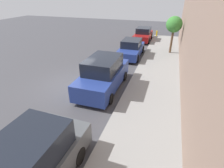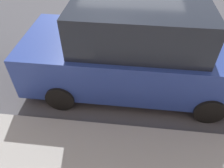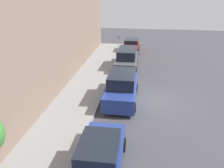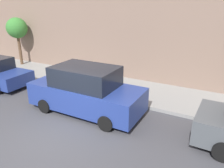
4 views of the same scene
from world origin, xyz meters
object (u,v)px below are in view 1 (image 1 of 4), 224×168
Objects in this scene: parked_suv_third at (103,74)px; parked_sedan_fifth at (143,35)px; fire_hydrant at (157,33)px; street_tree at (174,25)px; parked_sedan_fourth at (131,49)px.

parked_suv_third is 1.07× the size of parked_sedan_fifth.
fire_hydrant is at bearing 83.56° from parked_suv_third.
parked_sedan_fourth is at bearing -152.33° from street_tree.
parked_suv_third is 1.06× the size of parked_sedan_fourth.
parked_sedan_fifth is 6.53× the size of fire_hydrant.
street_tree is at bearing 27.67° from parked_sedan_fourth.
parked_suv_third is at bearing -113.77° from street_tree.
street_tree is at bearing -53.46° from parked_sedan_fifth.
street_tree is (3.35, -4.53, 1.99)m from parked_sedan_fifth.
street_tree reaches higher than parked_sedan_fourth.
parked_sedan_fifth is 5.97m from street_tree.
fire_hydrant is at bearing 60.64° from parked_sedan_fifth.
parked_sedan_fifth is 2.89m from fire_hydrant.
parked_sedan_fifth is (0.08, 6.32, -0.00)m from parked_sedan_fourth.
fire_hydrant is (-1.94, 7.03, -2.22)m from street_tree.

